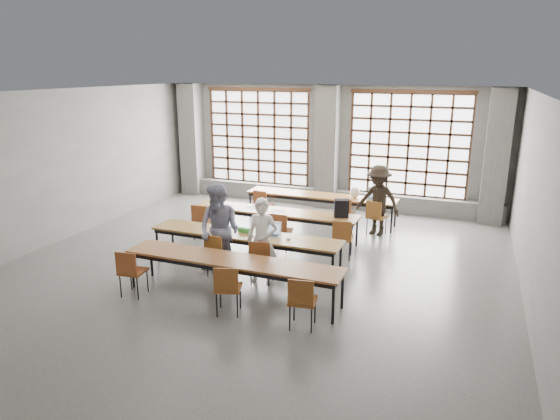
# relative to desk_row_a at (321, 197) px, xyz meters

# --- Properties ---
(floor) EXTENTS (11.00, 11.00, 0.00)m
(floor) POSITION_rel_desk_row_a_xyz_m (-0.30, -3.67, -0.66)
(floor) COLOR #50504D
(floor) RESTS_ON ground
(ceiling) EXTENTS (11.00, 11.00, 0.00)m
(ceiling) POSITION_rel_desk_row_a_xyz_m (-0.30, -3.67, 2.84)
(ceiling) COLOR silver
(ceiling) RESTS_ON floor
(wall_back) EXTENTS (10.00, 0.00, 10.00)m
(wall_back) POSITION_rel_desk_row_a_xyz_m (-0.30, 1.83, 1.09)
(wall_back) COLOR #5C5C5A
(wall_back) RESTS_ON floor
(wall_front) EXTENTS (10.00, 0.00, 10.00)m
(wall_front) POSITION_rel_desk_row_a_xyz_m (-0.30, -9.17, 1.09)
(wall_front) COLOR #5C5C5A
(wall_front) RESTS_ON floor
(wall_left) EXTENTS (0.00, 11.00, 11.00)m
(wall_left) POSITION_rel_desk_row_a_xyz_m (-5.30, -3.67, 1.09)
(wall_left) COLOR #5C5C5A
(wall_left) RESTS_ON floor
(wall_right) EXTENTS (0.00, 11.00, 11.00)m
(wall_right) POSITION_rel_desk_row_a_xyz_m (4.70, -3.67, 1.09)
(wall_right) COLOR #5C5C5A
(wall_right) RESTS_ON floor
(column_left) EXTENTS (0.60, 0.55, 3.50)m
(column_left) POSITION_rel_desk_row_a_xyz_m (-4.80, 1.55, 1.09)
(column_left) COLOR #535351
(column_left) RESTS_ON floor
(column_mid) EXTENTS (0.60, 0.55, 3.50)m
(column_mid) POSITION_rel_desk_row_a_xyz_m (-0.30, 1.55, 1.09)
(column_mid) COLOR #535351
(column_mid) RESTS_ON floor
(column_right) EXTENTS (0.60, 0.55, 3.50)m
(column_right) POSITION_rel_desk_row_a_xyz_m (4.20, 1.55, 1.09)
(column_right) COLOR #535351
(column_right) RESTS_ON floor
(window_left) EXTENTS (3.32, 0.12, 3.00)m
(window_left) POSITION_rel_desk_row_a_xyz_m (-2.55, 1.75, 1.24)
(window_left) COLOR white
(window_left) RESTS_ON wall_back
(window_right) EXTENTS (3.32, 0.12, 3.00)m
(window_right) POSITION_rel_desk_row_a_xyz_m (1.95, 1.75, 1.24)
(window_right) COLOR white
(window_right) RESTS_ON wall_back
(sill_ledge) EXTENTS (9.80, 0.35, 0.50)m
(sill_ledge) POSITION_rel_desk_row_a_xyz_m (-0.30, 1.63, -0.41)
(sill_ledge) COLOR #535351
(sill_ledge) RESTS_ON floor
(desk_row_a) EXTENTS (4.00, 0.70, 0.73)m
(desk_row_a) POSITION_rel_desk_row_a_xyz_m (0.00, 0.00, 0.00)
(desk_row_a) COLOR brown
(desk_row_a) RESTS_ON floor
(desk_row_b) EXTENTS (4.00, 0.70, 0.73)m
(desk_row_b) POSITION_rel_desk_row_a_xyz_m (-0.59, -1.83, 0.00)
(desk_row_b) COLOR brown
(desk_row_b) RESTS_ON floor
(desk_row_c) EXTENTS (4.00, 0.70, 0.73)m
(desk_row_c) POSITION_rel_desk_row_a_xyz_m (-0.50, -3.64, 0.00)
(desk_row_c) COLOR brown
(desk_row_c) RESTS_ON floor
(desk_row_d) EXTENTS (4.00, 0.70, 0.73)m
(desk_row_d) POSITION_rel_desk_row_a_xyz_m (-0.11, -4.98, 0.00)
(desk_row_d) COLOR brown
(desk_row_d) RESTS_ON floor
(chair_back_left) EXTENTS (0.48, 0.48, 0.88)m
(chair_back_left) POSITION_rel_desk_row_a_xyz_m (-1.41, -0.63, -0.13)
(chair_back_left) COLOR brown
(chair_back_left) RESTS_ON floor
(chair_back_mid) EXTENTS (0.42, 0.43, 0.88)m
(chair_back_mid) POSITION_rel_desk_row_a_xyz_m (0.80, -0.63, -0.13)
(chair_back_mid) COLOR maroon
(chair_back_mid) RESTS_ON floor
(chair_back_right) EXTENTS (0.52, 0.52, 0.88)m
(chair_back_right) POSITION_rel_desk_row_a_xyz_m (1.58, -0.63, -0.13)
(chair_back_right) COLOR brown
(chair_back_right) RESTS_ON floor
(chair_mid_left) EXTENTS (0.44, 0.45, 0.88)m
(chair_mid_left) POSITION_rel_desk_row_a_xyz_m (-2.18, -2.46, -0.13)
(chair_mid_left) COLOR brown
(chair_mid_left) RESTS_ON floor
(chair_mid_centre) EXTENTS (0.43, 0.43, 0.88)m
(chair_mid_centre) POSITION_rel_desk_row_a_xyz_m (-0.18, -2.46, -0.13)
(chair_mid_centre) COLOR brown
(chair_mid_centre) RESTS_ON floor
(chair_mid_right) EXTENTS (0.47, 0.47, 0.88)m
(chair_mid_right) POSITION_rel_desk_row_a_xyz_m (1.22, -2.46, -0.13)
(chair_mid_right) COLOR brown
(chair_mid_right) RESTS_ON floor
(chair_front_left) EXTENTS (0.46, 0.46, 0.88)m
(chair_front_left) POSITION_rel_desk_row_a_xyz_m (-0.80, -4.27, -0.13)
(chair_front_left) COLOR brown
(chair_front_left) RESTS_ON floor
(chair_front_right) EXTENTS (0.50, 0.51, 0.88)m
(chair_front_right) POSITION_rel_desk_row_a_xyz_m (0.12, -4.27, -0.13)
(chair_front_right) COLOR brown
(chair_front_right) RESTS_ON floor
(chair_near_left) EXTENTS (0.46, 0.47, 0.88)m
(chair_near_left) POSITION_rel_desk_row_a_xyz_m (-1.80, -5.61, -0.13)
(chair_near_left) COLOR brown
(chair_near_left) RESTS_ON floor
(chair_near_mid) EXTENTS (0.53, 0.53, 0.88)m
(chair_near_mid) POSITION_rel_desk_row_a_xyz_m (0.11, -5.60, -0.13)
(chair_near_mid) COLOR maroon
(chair_near_mid) RESTS_ON floor
(chair_near_right) EXTENTS (0.48, 0.48, 0.88)m
(chair_near_right) POSITION_rel_desk_row_a_xyz_m (1.40, -5.61, -0.13)
(chair_near_right) COLOR brown
(chair_near_right) RESTS_ON floor
(student_male) EXTENTS (0.64, 0.46, 1.64)m
(student_male) POSITION_rel_desk_row_a_xyz_m (0.10, -4.14, 0.15)
(student_male) COLOR silver
(student_male) RESTS_ON floor
(student_female) EXTENTS (0.97, 0.80, 1.83)m
(student_female) POSITION_rel_desk_row_a_xyz_m (-0.80, -4.14, 0.25)
(student_female) COLOR #191E4D
(student_female) RESTS_ON floor
(student_back) EXTENTS (1.23, 0.89, 1.72)m
(student_back) POSITION_rel_desk_row_a_xyz_m (1.60, -0.50, 0.20)
(student_back) COLOR black
(student_back) RESTS_ON floor
(laptop_front) EXTENTS (0.41, 0.36, 0.26)m
(laptop_front) POSITION_rel_desk_row_a_xyz_m (0.04, -3.53, 0.13)
(laptop_front) COLOR #B5B5BA
(laptop_front) RESTS_ON desk_row_c
(laptop_back) EXTENTS (0.41, 0.36, 0.26)m
(laptop_back) POSITION_rel_desk_row_a_xyz_m (1.36, 0.11, 0.13)
(laptop_back) COLOR #ADADB2
(laptop_back) RESTS_ON desk_row_a
(mouse) EXTENTS (0.10, 0.06, 0.04)m
(mouse) POSITION_rel_desk_row_a_xyz_m (0.45, -3.66, 0.08)
(mouse) COLOR silver
(mouse) RESTS_ON desk_row_c
(green_box) EXTENTS (0.26, 0.11, 0.09)m
(green_box) POSITION_rel_desk_row_a_xyz_m (-0.55, -3.56, 0.11)
(green_box) COLOR #2F862C
(green_box) RESTS_ON desk_row_c
(phone) EXTENTS (0.14, 0.07, 0.01)m
(phone) POSITION_rel_desk_row_a_xyz_m (-0.32, -3.74, 0.07)
(phone) COLOR black
(phone) RESTS_ON desk_row_c
(paper_sheet_a) EXTENTS (0.34, 0.28, 0.00)m
(paper_sheet_a) POSITION_rel_desk_row_a_xyz_m (-1.19, -1.78, 0.07)
(paper_sheet_a) COLOR silver
(paper_sheet_a) RESTS_ON desk_row_b
(paper_sheet_b) EXTENTS (0.36, 0.32, 0.00)m
(paper_sheet_b) POSITION_rel_desk_row_a_xyz_m (-0.89, -1.88, 0.07)
(paper_sheet_b) COLOR silver
(paper_sheet_b) RESTS_ON desk_row_b
(paper_sheet_c) EXTENTS (0.35, 0.30, 0.00)m
(paper_sheet_c) POSITION_rel_desk_row_a_xyz_m (-0.49, -1.83, 0.07)
(paper_sheet_c) COLOR white
(paper_sheet_c) RESTS_ON desk_row_b
(backpack) EXTENTS (0.37, 0.30, 0.40)m
(backpack) POSITION_rel_desk_row_a_xyz_m (1.01, -1.78, 0.27)
(backpack) COLOR black
(backpack) RESTS_ON desk_row_b
(plastic_bag) EXTENTS (0.30, 0.26, 0.29)m
(plastic_bag) POSITION_rel_desk_row_a_xyz_m (0.90, 0.05, 0.21)
(plastic_bag) COLOR white
(plastic_bag) RESTS_ON desk_row_a
(red_pouch) EXTENTS (0.22, 0.14, 0.06)m
(red_pouch) POSITION_rel_desk_row_a_xyz_m (-1.81, -5.53, -0.16)
(red_pouch) COLOR #A42914
(red_pouch) RESTS_ON chair_near_left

